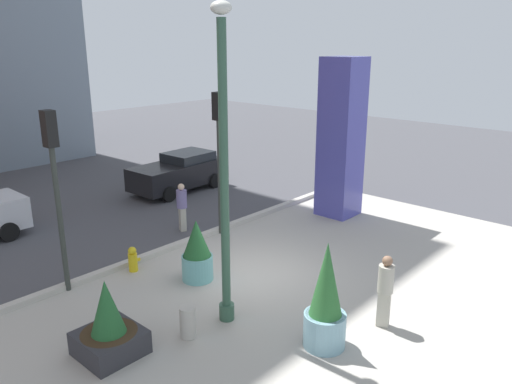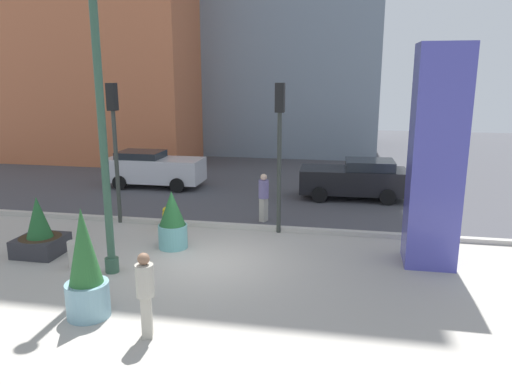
{
  "view_description": "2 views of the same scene",
  "coord_description": "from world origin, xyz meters",
  "px_view_note": "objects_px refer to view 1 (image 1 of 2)",
  "views": [
    {
      "loc": [
        -9.63,
        -8.81,
        6.39
      ],
      "look_at": [
        1.43,
        1.2,
        1.88
      ],
      "focal_mm": 35.23,
      "sensor_mm": 36.0,
      "label": 1
    },
    {
      "loc": [
        3.84,
        -12.4,
        5.13
      ],
      "look_at": [
        1.15,
        1.33,
        1.74
      ],
      "focal_mm": 34.73,
      "sensor_mm": 36.0,
      "label": 2
    }
  ],
  "objects_px": {
    "traffic_light_far_side": "(55,174)",
    "pedestrian_by_curb": "(385,287)",
    "potted_plant_by_pillar": "(197,252)",
    "car_curb_east": "(179,172)",
    "lamp_post": "(224,178)",
    "pedestrian_on_sidewalk": "(182,205)",
    "fire_hydrant": "(133,259)",
    "potted_plant_curbside": "(326,302)",
    "art_pillar_blue": "(341,139)",
    "concrete_bollard": "(188,322)",
    "potted_plant_mid_plaza": "(109,328)",
    "traffic_light_corner": "(219,141)"
  },
  "relations": [
    {
      "from": "art_pillar_blue",
      "to": "traffic_light_corner",
      "type": "bearing_deg",
      "value": 157.1
    },
    {
      "from": "potted_plant_by_pillar",
      "to": "pedestrian_on_sidewalk",
      "type": "height_order",
      "value": "potted_plant_by_pillar"
    },
    {
      "from": "potted_plant_curbside",
      "to": "concrete_bollard",
      "type": "relative_size",
      "value": 3.24
    },
    {
      "from": "potted_plant_by_pillar",
      "to": "fire_hydrant",
      "type": "relative_size",
      "value": 2.34
    },
    {
      "from": "lamp_post",
      "to": "traffic_light_far_side",
      "type": "bearing_deg",
      "value": 113.44
    },
    {
      "from": "pedestrian_on_sidewalk",
      "to": "pedestrian_by_curb",
      "type": "relative_size",
      "value": 0.96
    },
    {
      "from": "pedestrian_by_curb",
      "to": "traffic_light_far_side",
      "type": "bearing_deg",
      "value": 119.7
    },
    {
      "from": "traffic_light_corner",
      "to": "pedestrian_by_curb",
      "type": "distance_m",
      "value": 7.57
    },
    {
      "from": "potted_plant_by_pillar",
      "to": "potted_plant_curbside",
      "type": "relative_size",
      "value": 0.72
    },
    {
      "from": "concrete_bollard",
      "to": "traffic_light_far_side",
      "type": "relative_size",
      "value": 0.16
    },
    {
      "from": "potted_plant_by_pillar",
      "to": "car_curb_east",
      "type": "height_order",
      "value": "potted_plant_by_pillar"
    },
    {
      "from": "lamp_post",
      "to": "potted_plant_curbside",
      "type": "distance_m",
      "value": 3.44
    },
    {
      "from": "fire_hydrant",
      "to": "traffic_light_far_side",
      "type": "height_order",
      "value": "traffic_light_far_side"
    },
    {
      "from": "potted_plant_by_pillar",
      "to": "pedestrian_by_curb",
      "type": "height_order",
      "value": "pedestrian_by_curb"
    },
    {
      "from": "fire_hydrant",
      "to": "car_curb_east",
      "type": "height_order",
      "value": "car_curb_east"
    },
    {
      "from": "pedestrian_by_curb",
      "to": "lamp_post",
      "type": "bearing_deg",
      "value": 127.51
    },
    {
      "from": "lamp_post",
      "to": "traffic_light_far_side",
      "type": "distance_m",
      "value": 4.58
    },
    {
      "from": "potted_plant_curbside",
      "to": "lamp_post",
      "type": "bearing_deg",
      "value": 105.46
    },
    {
      "from": "concrete_bollard",
      "to": "pedestrian_by_curb",
      "type": "height_order",
      "value": "pedestrian_by_curb"
    },
    {
      "from": "potted_plant_curbside",
      "to": "art_pillar_blue",
      "type": "bearing_deg",
      "value": 31.39
    },
    {
      "from": "art_pillar_blue",
      "to": "concrete_bollard",
      "type": "distance_m",
      "value": 9.94
    },
    {
      "from": "potted_plant_by_pillar",
      "to": "car_curb_east",
      "type": "xyz_separation_m",
      "value": [
        5.32,
        7.2,
        0.01
      ]
    },
    {
      "from": "traffic_light_corner",
      "to": "art_pillar_blue",
      "type": "bearing_deg",
      "value": -22.9
    },
    {
      "from": "fire_hydrant",
      "to": "art_pillar_blue",
      "type": "bearing_deg",
      "value": -10.94
    },
    {
      "from": "lamp_post",
      "to": "potted_plant_mid_plaza",
      "type": "xyz_separation_m",
      "value": [
        -2.64,
        0.84,
        -2.86
      ]
    },
    {
      "from": "potted_plant_by_pillar",
      "to": "fire_hydrant",
      "type": "height_order",
      "value": "potted_plant_by_pillar"
    },
    {
      "from": "potted_plant_by_pillar",
      "to": "fire_hydrant",
      "type": "bearing_deg",
      "value": 116.58
    },
    {
      "from": "potted_plant_curbside",
      "to": "fire_hydrant",
      "type": "xyz_separation_m",
      "value": [
        -0.62,
        6.22,
        -0.7
      ]
    },
    {
      "from": "traffic_light_far_side",
      "to": "pedestrian_by_curb",
      "type": "distance_m",
      "value": 8.46
    },
    {
      "from": "art_pillar_blue",
      "to": "concrete_bollard",
      "type": "xyz_separation_m",
      "value": [
        -9.35,
        -2.18,
        -2.56
      ]
    },
    {
      "from": "potted_plant_curbside",
      "to": "car_curb_east",
      "type": "distance_m",
      "value": 12.91
    },
    {
      "from": "art_pillar_blue",
      "to": "potted_plant_by_pillar",
      "type": "distance_m",
      "value": 7.61
    },
    {
      "from": "potted_plant_mid_plaza",
      "to": "car_curb_east",
      "type": "relative_size",
      "value": 0.39
    },
    {
      "from": "pedestrian_by_curb",
      "to": "car_curb_east",
      "type": "bearing_deg",
      "value": 71.8
    },
    {
      "from": "art_pillar_blue",
      "to": "traffic_light_corner",
      "type": "height_order",
      "value": "art_pillar_blue"
    },
    {
      "from": "traffic_light_corner",
      "to": "pedestrian_by_curb",
      "type": "relative_size",
      "value": 2.72
    },
    {
      "from": "traffic_light_far_side",
      "to": "pedestrian_by_curb",
      "type": "relative_size",
      "value": 2.7
    },
    {
      "from": "traffic_light_corner",
      "to": "pedestrian_on_sidewalk",
      "type": "distance_m",
      "value": 2.66
    },
    {
      "from": "potted_plant_curbside",
      "to": "concrete_bollard",
      "type": "xyz_separation_m",
      "value": [
        -1.77,
        2.45,
        -0.69
      ]
    },
    {
      "from": "potted_plant_mid_plaza",
      "to": "traffic_light_far_side",
      "type": "height_order",
      "value": "traffic_light_far_side"
    },
    {
      "from": "lamp_post",
      "to": "concrete_bollard",
      "type": "height_order",
      "value": "lamp_post"
    },
    {
      "from": "traffic_light_far_side",
      "to": "pedestrian_on_sidewalk",
      "type": "height_order",
      "value": "traffic_light_far_side"
    },
    {
      "from": "fire_hydrant",
      "to": "pedestrian_by_curb",
      "type": "xyz_separation_m",
      "value": [
        2.2,
        -6.77,
        0.62
      ]
    },
    {
      "from": "car_curb_east",
      "to": "pedestrian_by_curb",
      "type": "xyz_separation_m",
      "value": [
        -4.01,
        -12.19,
        0.16
      ]
    },
    {
      "from": "concrete_bollard",
      "to": "pedestrian_by_curb",
      "type": "relative_size",
      "value": 0.42
    },
    {
      "from": "car_curb_east",
      "to": "potted_plant_curbside",
      "type": "bearing_deg",
      "value": -115.65
    },
    {
      "from": "potted_plant_by_pillar",
      "to": "concrete_bollard",
      "type": "bearing_deg",
      "value": -135.81
    },
    {
      "from": "car_curb_east",
      "to": "pedestrian_on_sidewalk",
      "type": "xyz_separation_m",
      "value": [
        -3.14,
        -3.97,
        0.12
      ]
    },
    {
      "from": "concrete_bollard",
      "to": "traffic_light_corner",
      "type": "distance_m",
      "value": 6.98
    },
    {
      "from": "potted_plant_mid_plaza",
      "to": "car_curb_east",
      "type": "height_order",
      "value": "potted_plant_mid_plaza"
    }
  ]
}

